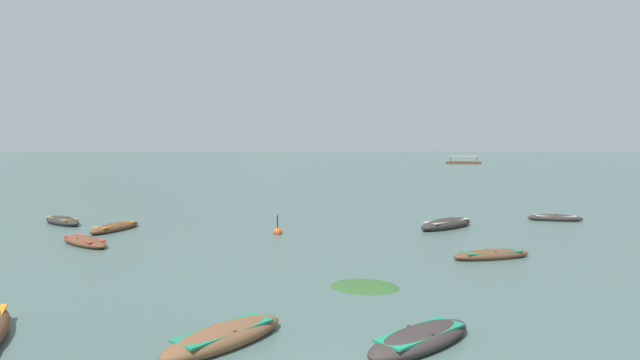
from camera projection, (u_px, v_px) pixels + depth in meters
The scene contains 14 objects.
ground_plane at pixel (334, 151), 1505.35m from camera, with size 6000.00×6000.00×0.00m, color #425B56.
mountain_1 at pixel (61, 87), 2322.46m from camera, with size 2019.05×2019.05×581.95m, color #4C5B56.
mountain_2 at pixel (265, 131), 2545.86m from camera, with size 789.47×789.47×193.95m, color slate.
rowboat_0 at pixel (555, 218), 30.52m from camera, with size 3.23×1.52×0.49m.
rowboat_2 at pixel (420, 339), 11.03m from camera, with size 3.03×2.92×0.51m.
rowboat_4 at pixel (115, 227), 26.84m from camera, with size 1.91×3.79×0.51m.
rowboat_5 at pixel (62, 221), 29.06m from camera, with size 3.45×3.02×0.58m.
rowboat_7 at pixel (446, 224), 27.66m from camera, with size 3.92×3.78×0.67m.
rowboat_8 at pixel (84, 242), 22.77m from camera, with size 3.45×3.11×0.47m.
rowboat_9 at pixel (491, 255), 19.93m from camera, with size 3.43×1.80×0.45m.
rowboat_11 at pixel (224, 337), 11.15m from camera, with size 2.81×3.19×0.53m.
ferry_0 at pixel (463, 162), 149.95m from camera, with size 10.57×6.59×2.54m.
mooring_buoy at pixel (278, 232), 25.66m from camera, with size 0.46×0.46×1.11m.
weed_patch_0 at pixel (365, 287), 15.82m from camera, with size 2.16×1.84×0.14m, color #2D5628.
Camera 1 is at (-1.03, -8.36, 4.27)m, focal length 28.56 mm.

